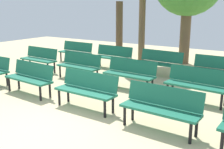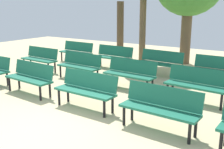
# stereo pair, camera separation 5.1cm
# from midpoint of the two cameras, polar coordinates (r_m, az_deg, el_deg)

# --- Properties ---
(ground_plane) EXTENTS (24.72, 24.72, 0.00)m
(ground_plane) POSITION_cam_midpoint_polar(r_m,az_deg,el_deg) (5.84, -15.89, -11.09)
(ground_plane) COLOR #CCB789
(bench_r0_c1) EXTENTS (1.63, 0.59, 0.87)m
(bench_r0_c1) POSITION_cam_midpoint_polar(r_m,az_deg,el_deg) (8.07, -16.24, -0.31)
(bench_r0_c1) COLOR #19664C
(bench_r0_c1) RESTS_ON ground_plane
(bench_r0_c2) EXTENTS (1.61, 0.52, 0.87)m
(bench_r0_c2) POSITION_cam_midpoint_polar(r_m,az_deg,el_deg) (6.67, -5.04, -2.78)
(bench_r0_c2) COLOR #19664C
(bench_r0_c2) RESTS_ON ground_plane
(bench_r0_c3) EXTENTS (1.62, 0.54, 0.87)m
(bench_r0_c3) POSITION_cam_midpoint_polar(r_m,az_deg,el_deg) (5.58, 10.18, -6.35)
(bench_r0_c3) COLOR #19664C
(bench_r0_c3) RESTS_ON ground_plane
(bench_r1_c0) EXTENTS (1.62, 0.56, 0.87)m
(bench_r1_c0) POSITION_cam_midpoint_polar(r_m,az_deg,el_deg) (10.86, -14.41, 3.41)
(bench_r1_c0) COLOR #19664C
(bench_r1_c0) RESTS_ON ground_plane
(bench_r1_c1) EXTENTS (1.63, 0.57, 0.87)m
(bench_r1_c1) POSITION_cam_midpoint_polar(r_m,az_deg,el_deg) (9.35, -6.48, 2.10)
(bench_r1_c1) COLOR #19664C
(bench_r1_c1) RESTS_ON ground_plane
(bench_r1_c2) EXTENTS (1.62, 0.54, 0.87)m
(bench_r1_c2) POSITION_cam_midpoint_polar(r_m,az_deg,el_deg) (8.22, 3.94, 0.49)
(bench_r1_c2) COLOR #19664C
(bench_r1_c2) RESTS_ON ground_plane
(bench_r1_c3) EXTENTS (1.63, 0.59, 0.87)m
(bench_r1_c3) POSITION_cam_midpoint_polar(r_m,az_deg,el_deg) (7.41, 17.26, -1.65)
(bench_r1_c3) COLOR #19664C
(bench_r1_c3) RESTS_ON ground_plane
(bench_r2_c0) EXTENTS (1.62, 0.56, 0.87)m
(bench_r2_c0) POSITION_cam_midpoint_polar(r_m,az_deg,el_deg) (12.20, -7.16, 4.88)
(bench_r2_c0) COLOR #19664C
(bench_r2_c0) RESTS_ON ground_plane
(bench_r2_c1) EXTENTS (1.62, 0.54, 0.87)m
(bench_r2_c1) POSITION_cam_midpoint_polar(r_m,az_deg,el_deg) (10.92, 0.43, 3.91)
(bench_r2_c1) COLOR #19664C
(bench_r2_c1) RESTS_ON ground_plane
(bench_r2_c2) EXTENTS (1.63, 0.60, 0.87)m
(bench_r2_c2) POSITION_cam_midpoint_polar(r_m,az_deg,el_deg) (9.93, 10.05, 2.67)
(bench_r2_c2) COLOR #19664C
(bench_r2_c2) RESTS_ON ground_plane
(bench_r2_c3) EXTENTS (1.61, 0.52, 0.87)m
(bench_r2_c3) POSITION_cam_midpoint_polar(r_m,az_deg,el_deg) (9.28, 21.26, 1.12)
(bench_r2_c3) COLOR #19664C
(bench_r2_c3) RESTS_ON ground_plane
(tree_0) EXTENTS (0.36, 0.36, 2.62)m
(tree_0) POSITION_cam_midpoint_polar(r_m,az_deg,el_deg) (14.76, 1.80, 9.72)
(tree_0) COLOR #4C3A28
(tree_0) RESTS_ON ground_plane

